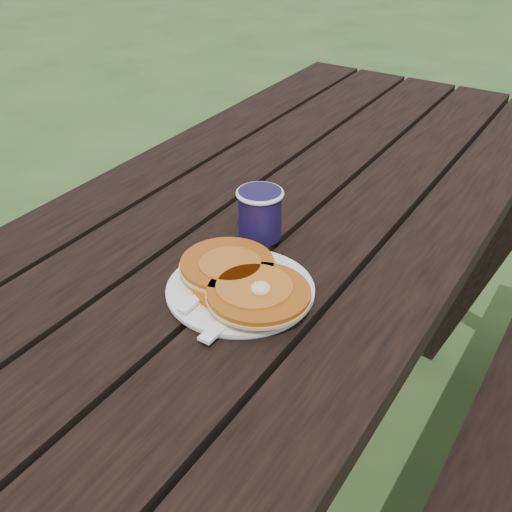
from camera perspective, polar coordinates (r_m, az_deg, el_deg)
The scene contains 7 objects.
ground at distance 1.71m, azimuth 1.22°, elevation -18.23°, with size 60.00×60.00×0.00m, color #2D4B20.
picnic_table at distance 1.44m, azimuth 1.39°, elevation -8.97°, with size 1.36×1.80×0.75m.
plate at distance 0.98m, azimuth -1.39°, elevation -3.10°, with size 0.22×0.22×0.01m, color white.
pancake_stack at distance 0.96m, azimuth -1.14°, elevation -2.26°, with size 0.23×0.19×0.04m.
knife at distance 0.93m, azimuth -1.33°, elevation -4.62°, with size 0.02×0.18×0.01m, color white.
fork at distance 0.95m, azimuth -4.66°, elevation -3.26°, with size 0.03×0.16×0.01m, color white, non-canonical shape.
coffee_cup at distance 1.10m, azimuth 0.35°, elevation 4.04°, with size 0.08×0.08×0.09m.
Camera 1 is at (0.54, -0.93, 1.32)m, focal length 45.00 mm.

